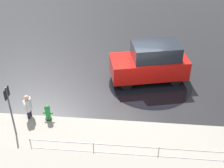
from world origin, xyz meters
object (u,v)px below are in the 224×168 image
at_px(sign_post, 9,105).
at_px(pedestrian, 28,106).
at_px(moving_hatchback, 151,63).
at_px(fire_hydrant, 48,113).

bearing_deg(sign_post, pedestrian, -102.48).
xyz_separation_m(moving_hatchback, sign_post, (5.60, 4.73, 0.55)).
bearing_deg(moving_hatchback, fire_hydrant, 39.52).
relative_size(moving_hatchback, pedestrian, 3.43).
bearing_deg(sign_post, moving_hatchback, -139.79).
relative_size(fire_hydrant, pedestrian, 0.66).
height_order(pedestrian, sign_post, sign_post).
bearing_deg(moving_hatchback, sign_post, 40.21).
height_order(fire_hydrant, sign_post, sign_post).
distance_m(moving_hatchback, sign_post, 7.35).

